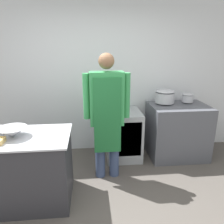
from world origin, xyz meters
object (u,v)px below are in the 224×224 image
(mixing_bowl, at_px, (12,132))
(sauce_pot, at_px, (188,98))
(stove, at_px, (177,131))
(stock_pot, at_px, (165,96))
(fridge_unit, at_px, (123,134))
(person_cook, at_px, (107,110))

(mixing_bowl, xyz_separation_m, sauce_pot, (2.58, 1.09, 0.09))
(stove, distance_m, stock_pot, 0.64)
(stock_pot, bearing_deg, mixing_bowl, -153.33)
(stove, xyz_separation_m, sauce_pot, (0.19, 0.13, 0.55))
(fridge_unit, relative_size, stock_pot, 2.54)
(stove, distance_m, mixing_bowl, 2.61)
(person_cook, relative_size, mixing_bowl, 5.25)
(mixing_bowl, bearing_deg, sauce_pot, 22.91)
(stove, relative_size, fridge_unit, 1.17)
(person_cook, height_order, stock_pot, person_cook)
(fridge_unit, height_order, stock_pot, stock_pot)
(fridge_unit, height_order, sauce_pot, sauce_pot)
(person_cook, distance_m, mixing_bowl, 1.21)
(person_cook, xyz_separation_m, mixing_bowl, (-1.12, -0.43, -0.10))
(stove, height_order, mixing_bowl, mixing_bowl)
(sauce_pot, bearing_deg, person_cook, -155.65)
(person_cook, height_order, mixing_bowl, person_cook)
(fridge_unit, distance_m, mixing_bowl, 1.84)
(stove, bearing_deg, stock_pot, 149.04)
(fridge_unit, bearing_deg, stove, -3.58)
(person_cook, bearing_deg, stove, 22.72)
(person_cook, relative_size, sauce_pot, 9.35)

